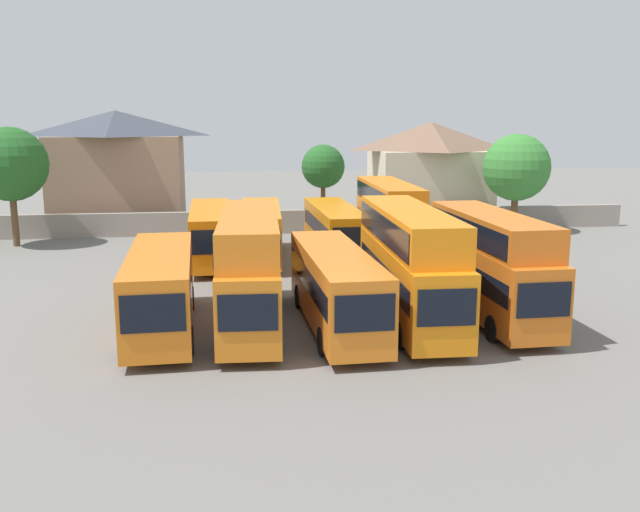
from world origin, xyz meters
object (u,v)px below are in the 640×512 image
house_terrace_left (118,168)px  tree_left_of_lot (323,167)px  bus_3 (336,284)px  bus_7 (260,230)px  bus_4 (409,259)px  bus_6 (211,231)px  bus_2 (250,264)px  bus_5 (490,260)px  bus_9 (389,215)px  bus_1 (161,287)px  house_terrace_centre (429,171)px  tree_behind_wall (516,168)px  tree_right_of_lot (10,164)px  bus_8 (335,229)px

house_terrace_left → tree_left_of_lot: (16.65, -3.31, 0.15)m
bus_3 → bus_7: size_ratio=1.03×
bus_4 → bus_6: (-8.91, 14.29, -0.89)m
bus_2 → bus_4: bus_4 is taller
bus_4 → bus_5: bus_4 is taller
bus_3 → bus_4: (3.34, 0.49, 0.91)m
bus_9 → bus_6: bearing=-87.4°
bus_1 → bus_4: size_ratio=0.91×
bus_9 → house_terrace_left: bearing=-128.4°
bus_9 → bus_3: bearing=-20.2°
house_terrace_centre → tree_behind_wall: bearing=-56.1°
bus_5 → house_terrace_centre: (5.94, 29.81, 1.66)m
bus_3 → bus_2: bearing=-104.2°
bus_2 → bus_6: size_ratio=1.02×
bus_4 → bus_5: (3.70, -0.03, -0.14)m
bus_2 → tree_left_of_lot: 27.77m
bus_2 → bus_5: (10.65, -0.34, -0.06)m
bus_1 → bus_3: size_ratio=0.94×
tree_left_of_lot → bus_2: bearing=-104.4°
house_terrace_centre → tree_right_of_lot: (-32.25, -8.16, 1.37)m
bus_1 → tree_left_of_lot: bearing=156.3°
bus_9 → tree_left_of_lot: 13.00m
bus_7 → bus_9: size_ratio=0.98×
tree_left_of_lot → bus_6: bearing=-124.6°
house_terrace_centre → bus_9: bearing=-115.0°
bus_9 → house_terrace_centre: 16.86m
tree_left_of_lot → bus_4: bearing=-89.9°
bus_8 → tree_right_of_lot: 23.08m
bus_1 → bus_6: bearing=170.5°
bus_8 → bus_9: bearing=93.1°
bus_1 → house_terrace_centre: bearing=143.4°
bus_6 → bus_7: size_ratio=1.02×
bus_2 → house_terrace_left: (-9.75, 30.12, 2.06)m
bus_6 → tree_behind_wall: size_ratio=1.45×
bus_7 → bus_9: bearing=92.7°
bus_3 → house_terrace_left: bearing=-158.3°
bus_1 → bus_4: (10.72, -0.00, 0.88)m
bus_3 → bus_6: 15.79m
bus_6 → tree_behind_wall: bearing=108.2°
bus_6 → bus_7: bus_6 is taller
house_terrace_left → bus_7: bearing=-55.4°
tree_left_of_lot → tree_behind_wall: 15.19m
tree_behind_wall → tree_right_of_lot: size_ratio=0.93×
tree_right_of_lot → bus_1: bearing=-61.2°
bus_4 → bus_5: bearing=91.1°
tree_behind_wall → house_terrace_centre: bearing=123.9°
bus_1 → bus_9: bearing=135.4°
bus_1 → bus_8: size_ratio=0.97×
bus_1 → tree_behind_wall: bearing=129.7°
bus_5 → house_terrace_left: bearing=-147.5°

